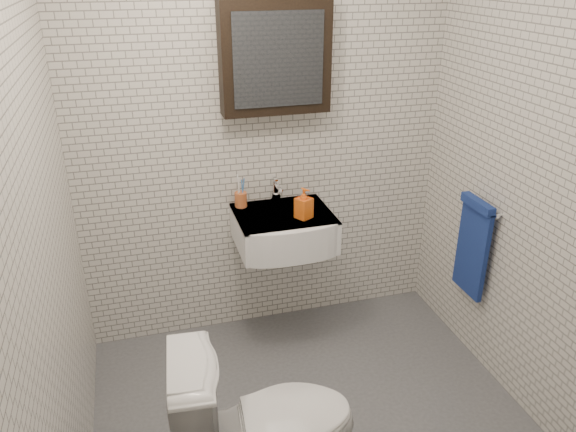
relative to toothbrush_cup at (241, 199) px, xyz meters
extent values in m
cube|color=#4D5055|center=(0.16, -0.94, -0.89)|extent=(2.20, 2.00, 0.01)
cube|color=silver|center=(0.16, 0.06, 0.35)|extent=(2.20, 0.02, 2.50)
cube|color=silver|center=(0.16, -1.94, 0.35)|extent=(2.20, 0.02, 2.50)
cube|color=silver|center=(-0.94, -0.94, 0.35)|extent=(0.02, 2.00, 2.50)
cube|color=silver|center=(1.26, -0.94, 0.35)|extent=(0.02, 2.00, 2.50)
cube|color=white|center=(0.21, -0.16, -0.15)|extent=(0.55, 0.45, 0.20)
cylinder|color=silver|center=(0.21, -0.14, -0.06)|extent=(0.31, 0.31, 0.02)
cylinder|color=silver|center=(0.21, -0.14, -0.05)|extent=(0.04, 0.04, 0.01)
cube|color=white|center=(0.21, -0.16, -0.05)|extent=(0.55, 0.45, 0.01)
cylinder|color=silver|center=(0.21, 0.00, -0.02)|extent=(0.06, 0.06, 0.06)
cylinder|color=silver|center=(0.21, 0.00, 0.04)|extent=(0.03, 0.03, 0.08)
cylinder|color=silver|center=(0.21, -0.06, 0.07)|extent=(0.02, 0.12, 0.02)
cube|color=silver|center=(0.21, 0.03, 0.10)|extent=(0.02, 0.09, 0.01)
cube|color=black|center=(0.21, -0.01, 0.80)|extent=(0.60, 0.14, 0.60)
cube|color=#3F444C|center=(0.21, -0.08, 0.80)|extent=(0.49, 0.01, 0.49)
cylinder|color=silver|center=(1.22, -0.59, 0.05)|extent=(0.02, 0.30, 0.02)
cylinder|color=silver|center=(1.24, -0.46, 0.05)|extent=(0.04, 0.02, 0.02)
cylinder|color=silver|center=(1.24, -0.72, 0.05)|extent=(0.04, 0.02, 0.02)
cube|color=navy|center=(1.21, -0.59, -0.22)|extent=(0.03, 0.26, 0.54)
cube|color=navy|center=(1.20, -0.59, 0.07)|extent=(0.05, 0.26, 0.05)
cylinder|color=#C05E30|center=(0.00, 0.00, 0.00)|extent=(0.09, 0.09, 0.09)
cylinder|color=white|center=(-0.01, -0.01, 0.05)|extent=(0.02, 0.03, 0.17)
cylinder|color=#3C75C1|center=(0.01, -0.01, 0.04)|extent=(0.01, 0.02, 0.15)
cylinder|color=white|center=(0.00, 0.01, 0.06)|extent=(0.02, 0.03, 0.18)
cylinder|color=#3C75C1|center=(0.02, 0.01, 0.05)|extent=(0.02, 0.04, 0.16)
imported|color=#FF9E1A|center=(0.31, -0.25, 0.04)|extent=(0.11, 0.11, 0.18)
imported|color=silver|center=(-0.17, -1.25, -0.51)|extent=(0.79, 0.49, 0.78)
camera|label=1|loc=(-0.57, -3.00, 1.28)|focal=35.00mm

